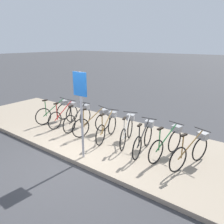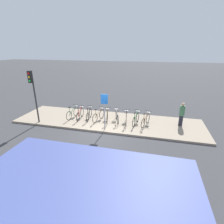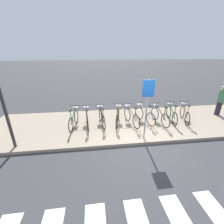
{
  "view_description": "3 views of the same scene",
  "coord_description": "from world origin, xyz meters",
  "px_view_note": "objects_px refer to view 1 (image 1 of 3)",
  "views": [
    {
      "loc": [
        4.04,
        -3.53,
        3.13
      ],
      "look_at": [
        0.36,
        1.4,
        1.16
      ],
      "focal_mm": 35.0,
      "sensor_mm": 36.0,
      "label": 1
    },
    {
      "loc": [
        3.09,
        -9.38,
        5.06
      ],
      "look_at": [
        0.44,
        1.26,
        0.99
      ],
      "focal_mm": 28.0,
      "sensor_mm": 36.0,
      "label": 2
    },
    {
      "loc": [
        -1.71,
        -4.65,
        3.35
      ],
      "look_at": [
        -1.01,
        0.87,
        1.08
      ],
      "focal_mm": 24.0,
      "sensor_mm": 36.0,
      "label": 3
    }
  ],
  "objects_px": {
    "parked_bicycle_6": "(144,137)",
    "parked_bicycle_7": "(168,142)",
    "parked_bicycle_2": "(79,117)",
    "parked_bicycle_4": "(108,126)",
    "parked_bicycle_8": "(192,150)",
    "sign_post": "(81,101)",
    "parked_bicycle_0": "(56,111)",
    "parked_bicycle_5": "(127,129)",
    "parked_bicycle_3": "(94,122)",
    "parked_bicycle_1": "(65,114)"
  },
  "relations": [
    {
      "from": "parked_bicycle_5",
      "to": "parked_bicycle_4",
      "type": "bearing_deg",
      "value": -169.73
    },
    {
      "from": "parked_bicycle_0",
      "to": "parked_bicycle_4",
      "type": "xyz_separation_m",
      "value": [
        2.63,
        -0.04,
        0.0
      ]
    },
    {
      "from": "parked_bicycle_2",
      "to": "parked_bicycle_8",
      "type": "relative_size",
      "value": 1.03
    },
    {
      "from": "parked_bicycle_1",
      "to": "parked_bicycle_2",
      "type": "distance_m",
      "value": 0.67
    },
    {
      "from": "parked_bicycle_3",
      "to": "parked_bicycle_5",
      "type": "bearing_deg",
      "value": 3.56
    },
    {
      "from": "parked_bicycle_2",
      "to": "parked_bicycle_7",
      "type": "relative_size",
      "value": 1.01
    },
    {
      "from": "parked_bicycle_1",
      "to": "parked_bicycle_5",
      "type": "height_order",
      "value": "same"
    },
    {
      "from": "parked_bicycle_7",
      "to": "parked_bicycle_8",
      "type": "height_order",
      "value": "same"
    },
    {
      "from": "parked_bicycle_8",
      "to": "sign_post",
      "type": "bearing_deg",
      "value": -151.24
    },
    {
      "from": "parked_bicycle_6",
      "to": "parked_bicycle_8",
      "type": "xyz_separation_m",
      "value": [
        1.34,
        0.05,
        0.0
      ]
    },
    {
      "from": "parked_bicycle_3",
      "to": "parked_bicycle_8",
      "type": "xyz_separation_m",
      "value": [
        3.33,
        -0.06,
        0.0
      ]
    },
    {
      "from": "parked_bicycle_4",
      "to": "sign_post",
      "type": "distance_m",
      "value": 1.82
    },
    {
      "from": "parked_bicycle_7",
      "to": "parked_bicycle_2",
      "type": "bearing_deg",
      "value": 179.26
    },
    {
      "from": "parked_bicycle_8",
      "to": "parked_bicycle_7",
      "type": "bearing_deg",
      "value": 175.43
    },
    {
      "from": "parked_bicycle_2",
      "to": "parked_bicycle_6",
      "type": "bearing_deg",
      "value": -3.05
    },
    {
      "from": "parked_bicycle_0",
      "to": "parked_bicycle_3",
      "type": "xyz_separation_m",
      "value": [
        2.01,
        -0.0,
        0.0
      ]
    },
    {
      "from": "parked_bicycle_2",
      "to": "parked_bicycle_0",
      "type": "bearing_deg",
      "value": -178.43
    },
    {
      "from": "parked_bicycle_0",
      "to": "parked_bicycle_6",
      "type": "height_order",
      "value": "same"
    },
    {
      "from": "parked_bicycle_4",
      "to": "parked_bicycle_7",
      "type": "height_order",
      "value": "same"
    },
    {
      "from": "parked_bicycle_7",
      "to": "parked_bicycle_5",
      "type": "bearing_deg",
      "value": 176.28
    },
    {
      "from": "parked_bicycle_1",
      "to": "parked_bicycle_6",
      "type": "height_order",
      "value": "same"
    },
    {
      "from": "parked_bicycle_0",
      "to": "parked_bicycle_2",
      "type": "bearing_deg",
      "value": 1.57
    },
    {
      "from": "parked_bicycle_6",
      "to": "parked_bicycle_8",
      "type": "height_order",
      "value": "same"
    },
    {
      "from": "parked_bicycle_1",
      "to": "parked_bicycle_8",
      "type": "distance_m",
      "value": 4.76
    },
    {
      "from": "parked_bicycle_3",
      "to": "parked_bicycle_8",
      "type": "relative_size",
      "value": 1.01
    },
    {
      "from": "parked_bicycle_2",
      "to": "parked_bicycle_6",
      "type": "relative_size",
      "value": 1.0
    },
    {
      "from": "parked_bicycle_4",
      "to": "parked_bicycle_8",
      "type": "bearing_deg",
      "value": -0.41
    },
    {
      "from": "parked_bicycle_7",
      "to": "parked_bicycle_4",
      "type": "bearing_deg",
      "value": -179.05
    },
    {
      "from": "parked_bicycle_3",
      "to": "parked_bicycle_4",
      "type": "height_order",
      "value": "same"
    },
    {
      "from": "parked_bicycle_0",
      "to": "parked_bicycle_6",
      "type": "distance_m",
      "value": 4.0
    },
    {
      "from": "parked_bicycle_6",
      "to": "parked_bicycle_7",
      "type": "bearing_deg",
      "value": 8.6
    },
    {
      "from": "parked_bicycle_1",
      "to": "parked_bicycle_5",
      "type": "relative_size",
      "value": 1.05
    },
    {
      "from": "parked_bicycle_4",
      "to": "parked_bicycle_3",
      "type": "bearing_deg",
      "value": 176.06
    },
    {
      "from": "parked_bicycle_6",
      "to": "parked_bicycle_8",
      "type": "bearing_deg",
      "value": 2.08
    },
    {
      "from": "parked_bicycle_4",
      "to": "parked_bicycle_5",
      "type": "bearing_deg",
      "value": 10.27
    },
    {
      "from": "parked_bicycle_0",
      "to": "parked_bicycle_8",
      "type": "bearing_deg",
      "value": -0.68
    },
    {
      "from": "parked_bicycle_0",
      "to": "sign_post",
      "type": "bearing_deg",
      "value": -26.72
    },
    {
      "from": "parked_bicycle_8",
      "to": "sign_post",
      "type": "relative_size",
      "value": 0.64
    },
    {
      "from": "parked_bicycle_1",
      "to": "parked_bicycle_8",
      "type": "xyz_separation_m",
      "value": [
        4.76,
        -0.04,
        0.0
      ]
    },
    {
      "from": "parked_bicycle_2",
      "to": "parked_bicycle_7",
      "type": "distance_m",
      "value": 3.42
    },
    {
      "from": "parked_bicycle_3",
      "to": "parked_bicycle_6",
      "type": "relative_size",
      "value": 0.98
    },
    {
      "from": "parked_bicycle_3",
      "to": "parked_bicycle_7",
      "type": "height_order",
      "value": "same"
    },
    {
      "from": "parked_bicycle_1",
      "to": "parked_bicycle_4",
      "type": "bearing_deg",
      "value": -0.48
    },
    {
      "from": "parked_bicycle_2",
      "to": "parked_bicycle_6",
      "type": "height_order",
      "value": "same"
    },
    {
      "from": "sign_post",
      "to": "parked_bicycle_2",
      "type": "bearing_deg",
      "value": 137.37
    },
    {
      "from": "parked_bicycle_2",
      "to": "parked_bicycle_6",
      "type": "distance_m",
      "value": 2.75
    },
    {
      "from": "parked_bicycle_2",
      "to": "sign_post",
      "type": "bearing_deg",
      "value": -42.63
    },
    {
      "from": "parked_bicycle_0",
      "to": "parked_bicycle_7",
      "type": "xyz_separation_m",
      "value": [
        4.67,
        -0.01,
        0.0
      ]
    },
    {
      "from": "parked_bicycle_4",
      "to": "parked_bicycle_8",
      "type": "height_order",
      "value": "same"
    },
    {
      "from": "parked_bicycle_5",
      "to": "parked_bicycle_6",
      "type": "bearing_deg",
      "value": -15.38
    }
  ]
}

